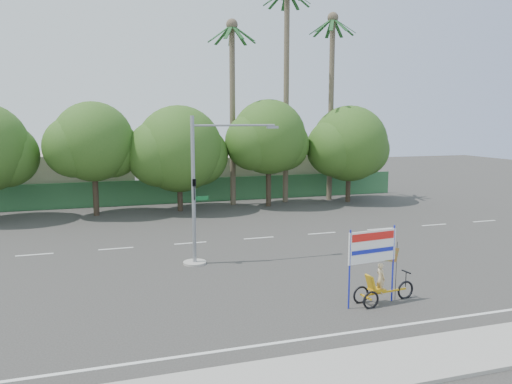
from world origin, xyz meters
name	(u,v)px	position (x,y,z in m)	size (l,w,h in m)	color
ground	(272,285)	(0.00, 0.00, 0.00)	(120.00, 120.00, 0.00)	#33302D
sidewalk_near	(362,369)	(0.00, -7.50, 0.06)	(50.00, 2.40, 0.12)	gray
fence	(186,191)	(0.00, 21.50, 1.00)	(38.00, 0.08, 2.00)	#336B3D
building_left	(59,177)	(-10.00, 26.00, 2.00)	(12.00, 8.00, 4.00)	#B9AE93
building_right	(261,172)	(8.00, 26.00, 1.80)	(14.00, 8.00, 3.60)	#B9AE93
tree_left	(93,145)	(-7.05, 18.00, 5.06)	(6.66, 5.60, 8.07)	#473828
tree_center	(178,151)	(-1.05, 18.00, 4.47)	(7.62, 6.40, 7.85)	#473828
tree_right	(268,140)	(5.95, 18.00, 5.24)	(6.90, 5.80, 8.36)	#473828
tree_far_right	(349,146)	(12.95, 18.00, 4.64)	(7.38, 6.20, 7.94)	#473828
palm_tall	(286,73)	(8.00, 19.50, 10.46)	(3.73, 3.79, 17.45)	#70604C
palm_mid	(331,88)	(12.00, 19.50, 9.40)	(3.73, 3.79, 15.45)	#70604C
palm_short	(232,93)	(3.50, 19.50, 8.86)	(3.73, 3.79, 14.45)	#70604C
traffic_signal	(200,203)	(-2.20, 3.98, 2.92)	(4.72, 1.10, 7.00)	gray
trike_billboard	(378,273)	(3.07, -3.17, 1.20)	(3.02, 0.84, 2.98)	black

